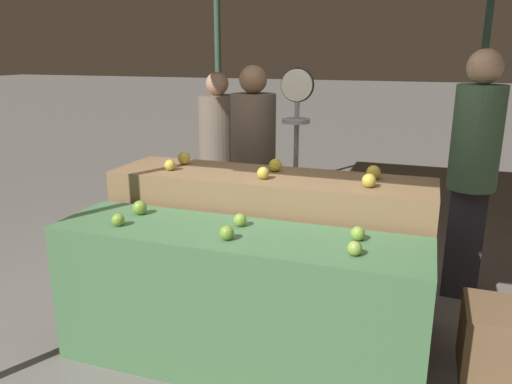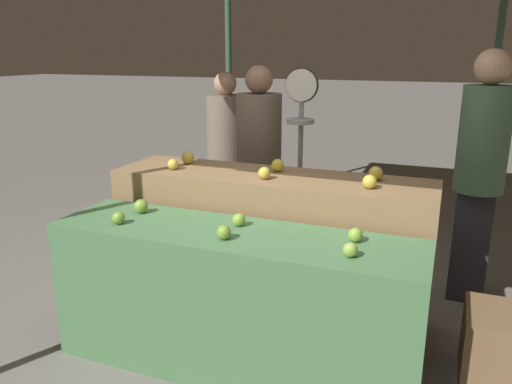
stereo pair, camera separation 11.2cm
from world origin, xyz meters
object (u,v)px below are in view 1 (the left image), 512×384
produce_scale (296,136)px  person_customer_right (474,159)px  wooden_crate_side (501,343)px  person_customer_left (218,146)px  person_vendor_at_scale (253,155)px

produce_scale → person_customer_right: person_customer_right is taller
wooden_crate_side → person_customer_left: bearing=147.3°
person_customer_left → wooden_crate_side: bearing=137.0°
produce_scale → person_vendor_at_scale: (-0.43, 0.28, -0.23)m
person_customer_left → wooden_crate_side: size_ratio=3.80×
person_customer_left → person_customer_right: size_ratio=0.89×
person_vendor_at_scale → produce_scale: bearing=120.1°
produce_scale → wooden_crate_side: (1.39, -0.72, -0.98)m
produce_scale → person_customer_right: bearing=12.1°
person_vendor_at_scale → wooden_crate_side: size_ratio=3.98×
person_customer_right → person_customer_left: bearing=-9.4°
produce_scale → person_customer_left: 1.27m
person_customer_left → wooden_crate_side: (2.35, -1.51, -0.71)m
person_vendor_at_scale → wooden_crate_side: 2.21m
produce_scale → person_customer_left: size_ratio=1.04×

